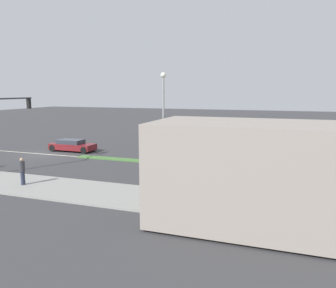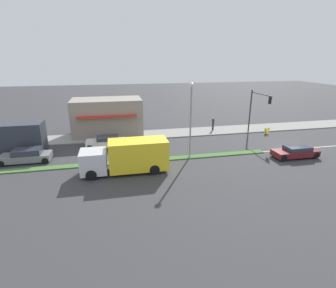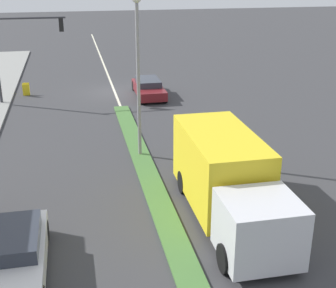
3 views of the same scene
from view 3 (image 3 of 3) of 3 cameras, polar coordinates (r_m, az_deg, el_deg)
The scene contains 8 objects.
ground_plane at distance 17.26m, azimuth -0.47°, elevation -8.73°, with size 160.00×160.00×0.00m, color #38383A.
lane_marking_center at distance 33.92m, azimuth -6.51°, elevation 6.33°, with size 0.16×60.00×0.01m, color beige.
traffic_signal_main at distance 31.64m, azimuth -17.85°, elevation 11.62°, with size 4.59×0.34×5.60m.
street_lamp at distance 21.09m, azimuth -3.70°, elevation 10.66°, with size 0.44×0.44×7.37m.
warning_aframe_sign at distance 34.17m, azimuth -16.92°, elevation 6.39°, with size 0.45×0.53×0.84m.
delivery_truck at distance 16.72m, azimuth 7.25°, elevation -4.28°, with size 2.44×7.50×2.87m.
sedan_maroon at distance 32.49m, azimuth -2.38°, elevation 6.86°, with size 1.78×4.55×1.18m.
van_white at distance 14.75m, azimuth -18.38°, elevation -12.67°, with size 1.87×4.34×1.33m.
Camera 3 is at (2.93, 32.68, 8.60)m, focal length 50.00 mm.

